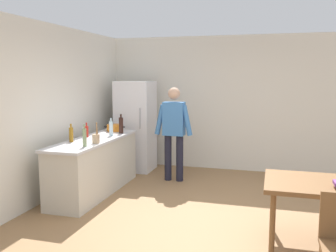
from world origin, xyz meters
name	(u,v)px	position (x,y,z in m)	size (l,w,h in m)	color
ground_plane	(207,224)	(0.00, 0.00, 0.00)	(14.00, 14.00, 0.00)	#936D47
wall_back	(234,104)	(0.00, 3.00, 1.35)	(6.40, 0.12, 2.70)	silver
wall_left	(38,113)	(-2.60, 0.20, 1.35)	(0.12, 5.60, 2.70)	silver
kitchen_counter	(95,166)	(-2.00, 0.80, 0.45)	(0.64, 2.20, 0.90)	beige
refrigerator	(136,126)	(-1.90, 2.40, 0.90)	(0.70, 0.67, 1.80)	white
person	(174,128)	(-0.95, 1.85, 0.98)	(0.70, 0.22, 1.70)	#1E1E2D
dining_table	(331,190)	(1.40, -0.30, 0.67)	(1.40, 0.90, 0.75)	brown
cooking_pot	(115,128)	(-2.03, 1.66, 0.96)	(0.40, 0.28, 0.12)	orange
utensil_jar	(96,138)	(-1.77, 0.42, 0.98)	(0.11, 0.11, 0.32)	tan
bottle_oil_amber	(71,134)	(-2.20, 0.44, 1.02)	(0.06, 0.06, 0.28)	#996619
bottle_wine_dark	(121,125)	(-1.80, 1.43, 1.05)	(0.08, 0.08, 0.34)	black
bottle_water_clear	(111,128)	(-1.86, 1.14, 1.03)	(0.07, 0.07, 0.30)	silver
bottle_vinegar_tall	(85,137)	(-1.81, 0.14, 1.04)	(0.06, 0.06, 0.32)	gray
bottle_sauce_red	(87,131)	(-2.19, 0.92, 1.00)	(0.06, 0.06, 0.24)	#B22319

